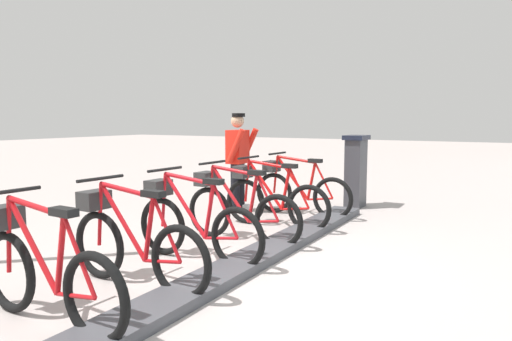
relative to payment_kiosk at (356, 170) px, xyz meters
The scene contains 10 objects.
ground_plane 3.84m from the payment_kiosk, 90.81° to the left, with size 60.00×60.00×0.00m, color #AFA29D.
dock_rail_base 3.84m from the payment_kiosk, 90.81° to the left, with size 0.44×6.39×0.10m, color #47474C.
payment_kiosk is the anchor object (origin of this frame).
bike_docked_0 1.34m from the payment_kiosk, 64.28° to the left, with size 1.72×0.54×1.02m.
bike_docked_1 2.21m from the payment_kiosk, 74.90° to the left, with size 1.72×0.54×1.02m.
bike_docked_2 3.11m from the payment_kiosk, 79.39° to the left, with size 1.72×0.54×1.02m.
bike_docked_3 4.03m from the payment_kiosk, 81.83° to the left, with size 1.72×0.54×1.02m.
bike_docked_4 4.95m from the payment_kiosk, 83.37° to the left, with size 1.72×0.54×1.02m.
bike_docked_5 5.88m from the payment_kiosk, 84.42° to the left, with size 1.72×0.54×1.02m.
worker_near_rack 2.12m from the payment_kiosk, 39.98° to the left, with size 0.48×0.65×1.66m.
Camera 1 is at (-2.48, 4.24, 1.57)m, focal length 32.76 mm.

